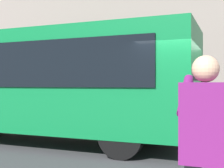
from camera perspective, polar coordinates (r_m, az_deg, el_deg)
ground_plane at (r=6.99m, az=16.45°, el=-13.41°), size 60.00×60.00×0.00m
red_bus at (r=8.94m, az=-14.29°, el=0.38°), size 9.05×2.54×3.08m
pedestrian_photographer at (r=2.61m, az=17.34°, el=-10.52°), size 0.53×0.52×1.70m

